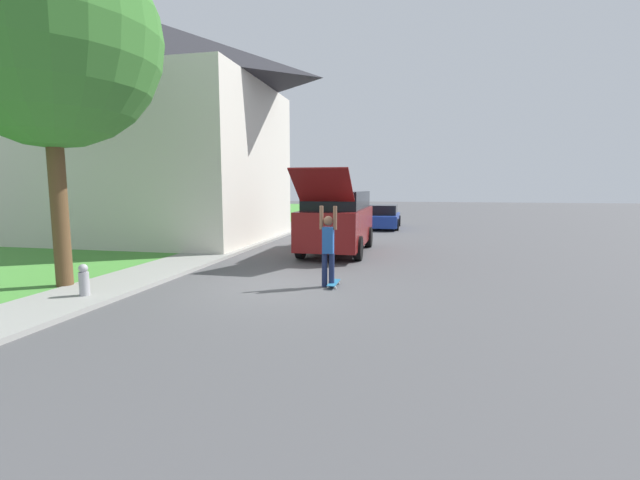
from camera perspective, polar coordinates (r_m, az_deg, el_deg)
name	(u,v)px	position (r m, az deg, el deg)	size (l,w,h in m)	color
ground_plane	(275,285)	(10.37, -6.04, -5.95)	(120.00, 120.00, 0.00)	#49494C
lawn	(138,242)	(19.34, -23.15, -0.30)	(10.00, 80.00, 0.08)	#478E38
sidewalk	(236,245)	(17.16, -11.11, -0.69)	(1.80, 80.00, 0.10)	gray
house	(157,128)	(20.40, -20.92, 13.73)	(10.45, 8.68, 9.21)	beige
lawn_tree_near	(47,36)	(11.71, -32.66, 21.95)	(4.78, 4.78, 7.88)	brown
suv_parked	(338,220)	(15.28, 2.39, 2.69)	(2.13, 5.84, 2.88)	maroon
car_down_street	(383,217)	(24.72, 8.40, 3.04)	(1.89, 4.46, 1.33)	navy
skateboarder	(328,246)	(9.94, 1.09, -0.75)	(0.41, 0.22, 1.90)	#192347
skateboard	(334,283)	(10.14, 1.83, -5.75)	(0.21, 0.77, 0.10)	#236B99
fire_hydrant	(84,280)	(10.11, -28.95, -4.71)	(0.20, 0.20, 0.66)	#99999E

